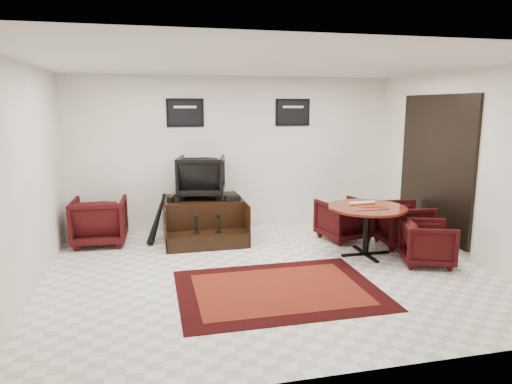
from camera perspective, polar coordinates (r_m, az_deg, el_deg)
ground at (r=6.42m, az=1.67°, el=-10.01°), size 6.00×6.00×0.00m
room_shell at (r=6.25m, az=5.10°, el=6.23°), size 6.02×5.02×2.81m
area_rug at (r=5.85m, az=2.82°, el=-12.07°), size 2.50×1.88×0.01m
shine_podium at (r=7.99m, az=-6.62°, el=-3.48°), size 1.35×1.38×0.69m
shine_chair at (r=7.98m, az=-6.86°, el=2.20°), size 0.92×0.88×0.81m
shoes_pair at (r=7.78m, az=-10.12°, el=-0.81°), size 0.27×0.29×0.09m
polish_kit at (r=7.71m, az=-2.96°, el=-0.78°), size 0.26×0.18×0.09m
umbrella_black at (r=7.68m, az=-12.26°, el=-3.23°), size 0.34×0.13×0.90m
umbrella_hooked at (r=7.84m, az=-12.15°, el=-3.11°), size 0.32×0.12×0.86m
armchair_side at (r=7.99m, az=-18.99°, el=-3.18°), size 0.87×0.82×0.86m
meeting_table at (r=7.14m, az=13.73°, el=-2.50°), size 1.17×1.17×0.77m
table_chair_back at (r=7.98m, az=10.87°, el=-3.13°), size 0.89×0.85×0.77m
table_chair_window at (r=7.87m, az=17.94°, el=-3.59°), size 0.79×0.83×0.79m
table_chair_corner at (r=7.07m, az=20.66°, el=-5.75°), size 0.82×0.85×0.70m
paper_roll at (r=7.24m, az=13.13°, el=-1.35°), size 0.42×0.06×0.05m
table_clutter at (r=7.06m, az=14.40°, el=-1.87°), size 0.57×0.34×0.01m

